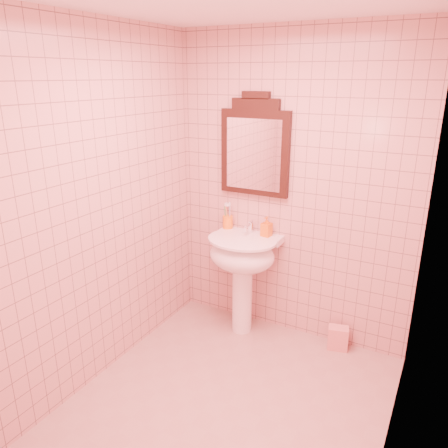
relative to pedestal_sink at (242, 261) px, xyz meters
The scene contains 8 objects.
floor 1.14m from the pedestal_sink, 69.38° to the right, with size 2.20×2.20×0.00m, color tan.
back_wall 0.71m from the pedestal_sink, 34.90° to the left, with size 2.00×0.02×2.50m, color tan.
pedestal_sink is the anchor object (origin of this frame).
faucet 0.29m from the pedestal_sink, 90.00° to the left, with size 0.04×0.16×0.11m.
mirror 0.93m from the pedestal_sink, 90.00° to the left, with size 0.59×0.06×0.82m.
toothbrush_cup 0.39m from the pedestal_sink, 142.97° to the left, with size 0.09×0.09×0.21m.
soap_dispenser 0.35m from the pedestal_sink, 44.83° to the left, with size 0.08×0.08×0.17m, color orange.
towel 1.00m from the pedestal_sink, ahead, with size 0.16×0.11×0.20m, color #E69687.
Camera 1 is at (1.13, -2.15, 2.13)m, focal length 35.00 mm.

